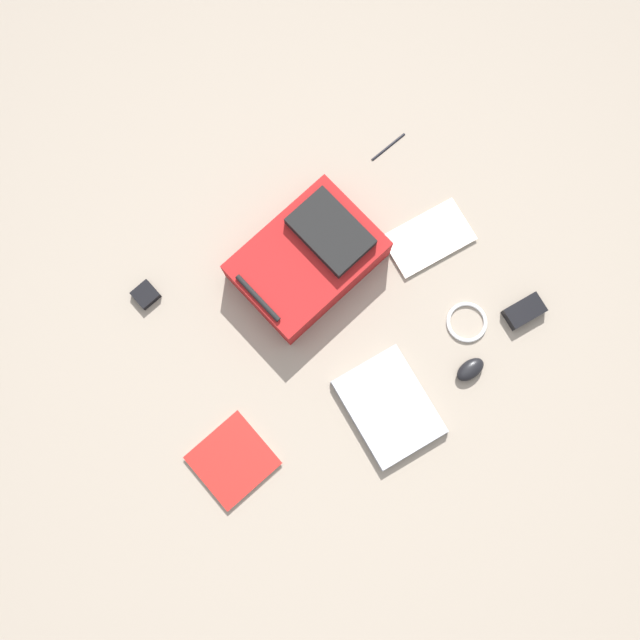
# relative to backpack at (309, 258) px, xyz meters

# --- Properties ---
(ground_plane) EXTENTS (3.79, 3.79, 0.00)m
(ground_plane) POSITION_rel_backpack_xyz_m (-0.17, 0.04, -0.07)
(ground_plane) COLOR gray
(backpack) EXTENTS (0.39, 0.49, 0.16)m
(backpack) POSITION_rel_backpack_xyz_m (0.00, 0.00, 0.00)
(backpack) COLOR maroon
(backpack) RESTS_ON ground_plane
(laptop) EXTENTS (0.33, 0.25, 0.03)m
(laptop) POSITION_rel_backpack_xyz_m (-0.53, 0.04, -0.05)
(laptop) COLOR #929296
(laptop) RESTS_ON ground_plane
(book_comic) EXTENTS (0.25, 0.25, 0.02)m
(book_comic) POSITION_rel_backpack_xyz_m (-0.41, 0.54, -0.06)
(book_comic) COLOR silver
(book_comic) RESTS_ON ground_plane
(book_red) EXTENTS (0.18, 0.28, 0.01)m
(book_red) POSITION_rel_backpack_xyz_m (-0.14, -0.38, -0.06)
(book_red) COLOR silver
(book_red) RESTS_ON ground_plane
(computer_mouse) EXTENTS (0.06, 0.10, 0.04)m
(computer_mouse) POSITION_rel_backpack_xyz_m (-0.57, -0.24, -0.05)
(computer_mouse) COLOR black
(computer_mouse) RESTS_ON ground_plane
(cable_coil) EXTENTS (0.13, 0.13, 0.01)m
(cable_coil) POSITION_rel_backpack_xyz_m (-0.44, -0.32, -0.06)
(cable_coil) COLOR silver
(cable_coil) RESTS_ON ground_plane
(power_brick) EXTENTS (0.08, 0.13, 0.04)m
(power_brick) POSITION_rel_backpack_xyz_m (-0.51, -0.50, -0.05)
(power_brick) COLOR black
(power_brick) RESTS_ON ground_plane
(pen_black) EXTENTS (0.03, 0.15, 0.01)m
(pen_black) POSITION_rel_backpack_xyz_m (0.20, -0.45, -0.06)
(pen_black) COLOR black
(pen_black) RESTS_ON ground_plane
(earbud_pouch) EXTENTS (0.08, 0.08, 0.03)m
(earbud_pouch) POSITION_rel_backpack_xyz_m (0.19, 0.50, -0.06)
(earbud_pouch) COLOR black
(earbud_pouch) RESTS_ON ground_plane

